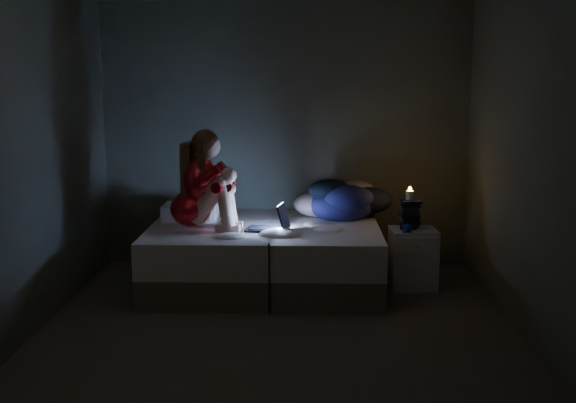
{
  "coord_description": "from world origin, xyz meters",
  "views": [
    {
      "loc": [
        0.22,
        -5.22,
        1.91
      ],
      "look_at": [
        0.05,
        1.0,
        0.8
      ],
      "focal_mm": 45.03,
      "sensor_mm": 36.0,
      "label": 1
    }
  ],
  "objects_px": {
    "nightstand": "(413,258)",
    "phone": "(406,230)",
    "laptop": "(266,216)",
    "bed": "(265,256)",
    "woman": "(190,180)",
    "candle": "(410,198)"
  },
  "relations": [
    {
      "from": "nightstand",
      "to": "phone",
      "type": "height_order",
      "value": "phone"
    },
    {
      "from": "bed",
      "to": "woman",
      "type": "xyz_separation_m",
      "value": [
        -0.63,
        -0.18,
        0.72
      ]
    },
    {
      "from": "phone",
      "to": "laptop",
      "type": "bearing_deg",
      "value": -172.54
    },
    {
      "from": "phone",
      "to": "nightstand",
      "type": "bearing_deg",
      "value": 45.43
    },
    {
      "from": "woman",
      "to": "candle",
      "type": "distance_m",
      "value": 1.95
    },
    {
      "from": "laptop",
      "to": "bed",
      "type": "bearing_deg",
      "value": 108.94
    },
    {
      "from": "nightstand",
      "to": "phone",
      "type": "xyz_separation_m",
      "value": [
        -0.08,
        -0.08,
        0.27
      ]
    },
    {
      "from": "phone",
      "to": "candle",
      "type": "bearing_deg",
      "value": 73.36
    },
    {
      "from": "bed",
      "to": "woman",
      "type": "bearing_deg",
      "value": -163.94
    },
    {
      "from": "bed",
      "to": "laptop",
      "type": "height_order",
      "value": "laptop"
    },
    {
      "from": "nightstand",
      "to": "candle",
      "type": "xyz_separation_m",
      "value": [
        -0.04,
        0.06,
        0.54
      ]
    },
    {
      "from": "laptop",
      "to": "nightstand",
      "type": "relative_size",
      "value": 0.66
    },
    {
      "from": "bed",
      "to": "phone",
      "type": "relative_size",
      "value": 14.59
    },
    {
      "from": "bed",
      "to": "candle",
      "type": "distance_m",
      "value": 1.4
    },
    {
      "from": "woman",
      "to": "phone",
      "type": "distance_m",
      "value": 1.94
    },
    {
      "from": "candle",
      "to": "phone",
      "type": "height_order",
      "value": "candle"
    },
    {
      "from": "woman",
      "to": "nightstand",
      "type": "bearing_deg",
      "value": 8.56
    },
    {
      "from": "woman",
      "to": "nightstand",
      "type": "height_order",
      "value": "woman"
    },
    {
      "from": "nightstand",
      "to": "candle",
      "type": "height_order",
      "value": "candle"
    },
    {
      "from": "bed",
      "to": "nightstand",
      "type": "height_order",
      "value": "bed"
    },
    {
      "from": "nightstand",
      "to": "phone",
      "type": "bearing_deg",
      "value": -138.72
    },
    {
      "from": "nightstand",
      "to": "candle",
      "type": "distance_m",
      "value": 0.55
    }
  ]
}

